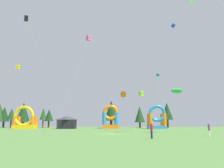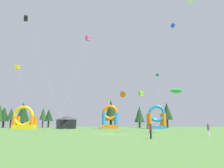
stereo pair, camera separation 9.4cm
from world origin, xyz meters
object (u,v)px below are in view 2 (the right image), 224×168
at_px(person_left_edge, 152,129).
at_px(kite_blue_diamond, 173,27).
at_px(kite_teal_parafoil, 158,75).
at_px(person_far_side, 209,129).
at_px(kite_pink_box, 89,38).
at_px(inflatable_blue_arch, 25,121).
at_px(kite_green_parafoil, 177,91).
at_px(kite_lime_box, 142,94).
at_px(kite_orange_delta, 125,94).
at_px(kite_yellow_box, 18,67).
at_px(kite_black_box, 27,19).
at_px(festival_tent, 67,122).
at_px(inflatable_orange_dome, 157,120).
at_px(inflatable_red_slide, 111,120).

bearing_deg(person_left_edge, kite_blue_diamond, -45.88).
height_order(kite_teal_parafoil, person_far_side, kite_teal_parafoil).
relative_size(kite_pink_box, person_far_side, 11.22).
height_order(kite_blue_diamond, inflatable_blue_arch, kite_blue_diamond).
bearing_deg(kite_green_parafoil, person_far_side, -82.14).
relative_size(kite_lime_box, inflatable_blue_arch, 1.23).
xyz_separation_m(kite_orange_delta, kite_yellow_box, (-29.83, 11.68, 9.30)).
xyz_separation_m(kite_teal_parafoil, person_left_edge, (-4.62, -17.19, -10.17)).
bearing_deg(kite_orange_delta, kite_black_box, -171.59).
xyz_separation_m(kite_pink_box, festival_tent, (-8.38, 22.13, -17.58)).
height_order(kite_black_box, inflatable_orange_dome, kite_black_box).
height_order(kite_blue_diamond, kite_teal_parafoil, kite_blue_diamond).
distance_m(kite_teal_parafoil, kite_green_parafoil, 6.72).
bearing_deg(inflatable_red_slide, person_left_edge, -83.22).
bearing_deg(kite_yellow_box, kite_black_box, -62.71).
height_order(kite_pink_box, inflatable_blue_arch, kite_pink_box).
distance_m(inflatable_orange_dome, festival_tent, 26.75).
relative_size(kite_orange_delta, kite_yellow_box, 0.50).
bearing_deg(inflatable_orange_dome, person_left_edge, -102.30).
bearing_deg(kite_yellow_box, kite_orange_delta, -21.38).
xyz_separation_m(kite_orange_delta, person_left_edge, (1.85, -23.32, -7.06)).
relative_size(kite_black_box, kite_orange_delta, 2.84).
relative_size(kite_black_box, kite_yellow_box, 1.41).
xyz_separation_m(kite_blue_diamond, kite_green_parafoil, (-3.47, -12.33, -17.53)).
height_order(inflatable_orange_dome, festival_tent, inflatable_orange_dome).
distance_m(kite_green_parafoil, inflatable_orange_dome, 27.96).
bearing_deg(kite_orange_delta, kite_green_parafoil, -51.85).
relative_size(kite_green_parafoil, person_left_edge, 4.22).
bearing_deg(inflatable_orange_dome, kite_pink_box, -130.20).
xyz_separation_m(kite_orange_delta, festival_tent, (-16.21, 16.83, -6.32)).
relative_size(kite_blue_diamond, kite_yellow_box, 1.42).
relative_size(kite_green_parafoil, person_far_side, 4.45).
bearing_deg(person_left_edge, kite_green_parafoil, -52.35).
bearing_deg(inflatable_blue_arch, person_left_edge, -51.95).
height_order(kite_green_parafoil, festival_tent, kite_green_parafoil).
relative_size(person_left_edge, festival_tent, 0.37).
distance_m(kite_black_box, kite_pink_box, 15.43).
bearing_deg(inflatable_orange_dome, festival_tent, 179.12).
bearing_deg(festival_tent, kite_teal_parafoil, -45.35).
bearing_deg(kite_green_parafoil, kite_pink_box, 160.70).
bearing_deg(kite_lime_box, kite_green_parafoil, -46.81).
xyz_separation_m(kite_lime_box, inflatable_orange_dome, (7.36, 21.60, -4.96)).
bearing_deg(kite_pink_box, kite_orange_delta, 34.08).
bearing_deg(inflatable_blue_arch, kite_teal_parafoil, -31.46).
bearing_deg(kite_black_box, festival_tent, 73.62).
xyz_separation_m(kite_teal_parafoil, inflatable_blue_arch, (-34.69, 21.22, -9.05)).
xyz_separation_m(kite_black_box, inflatable_blue_arch, (-6.10, 18.36, -22.67)).
distance_m(kite_black_box, person_far_side, 43.41).
xyz_separation_m(kite_blue_diamond, festival_tent, (-28.40, 15.59, -23.02)).
bearing_deg(person_left_edge, inflatable_red_slide, -16.28).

